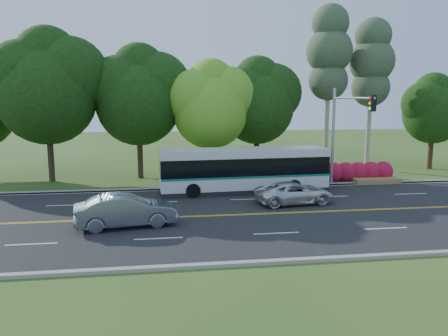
{
  "coord_description": "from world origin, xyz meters",
  "views": [
    {
      "loc": [
        -5.73,
        -22.75,
        6.36
      ],
      "look_at": [
        -2.22,
        2.0,
        2.29
      ],
      "focal_mm": 35.0,
      "sensor_mm": 36.0,
      "label": 1
    }
  ],
  "objects": [
    {
      "name": "ground",
      "position": [
        0.0,
        0.0,
        0.0
      ],
      "size": [
        120.0,
        120.0,
        0.0
      ],
      "primitive_type": "plane",
      "color": "#2F531B",
      "rests_on": "ground"
    },
    {
      "name": "suv",
      "position": [
        2.07,
        2.05,
        0.67
      ],
      "size": [
        4.93,
        2.72,
        1.31
      ],
      "primitive_type": "imported",
      "rotation": [
        0.0,
        0.0,
        1.69
      ],
      "color": "white",
      "rests_on": "road"
    },
    {
      "name": "traffic_signal",
      "position": [
        6.49,
        5.4,
        4.67
      ],
      "size": [
        0.42,
        6.1,
        7.0
      ],
      "color": "#979AA0",
      "rests_on": "ground"
    },
    {
      "name": "transit_bus",
      "position": [
        -0.35,
        5.68,
        1.48
      ],
      "size": [
        11.35,
        3.03,
        2.94
      ],
      "rotation": [
        0.0,
        0.0,
        0.05
      ],
      "color": "silver",
      "rests_on": "road"
    },
    {
      "name": "curb_south",
      "position": [
        0.0,
        -7.15,
        0.07
      ],
      "size": [
        60.0,
        0.3,
        0.15
      ],
      "primitive_type": "cube",
      "color": "gray",
      "rests_on": "ground"
    },
    {
      "name": "lane_markings",
      "position": [
        -0.09,
        0.0,
        0.02
      ],
      "size": [
        57.6,
        13.82,
        0.0
      ],
      "color": "gold",
      "rests_on": "road"
    },
    {
      "name": "tree_row",
      "position": [
        -5.15,
        12.13,
        6.73
      ],
      "size": [
        44.7,
        9.1,
        13.84
      ],
      "color": "black",
      "rests_on": "ground"
    },
    {
      "name": "road",
      "position": [
        0.0,
        0.0,
        0.01
      ],
      "size": [
        60.0,
        14.0,
        0.02
      ],
      "primitive_type": "cube",
      "color": "black",
      "rests_on": "ground"
    },
    {
      "name": "grass_verge",
      "position": [
        0.0,
        9.0,
        0.05
      ],
      "size": [
        60.0,
        4.0,
        0.1
      ],
      "primitive_type": "cube",
      "color": "#2F531B",
      "rests_on": "ground"
    },
    {
      "name": "curb_north",
      "position": [
        0.0,
        7.15,
        0.07
      ],
      "size": [
        60.0,
        0.3,
        0.15
      ],
      "primitive_type": "cube",
      "color": "gray",
      "rests_on": "ground"
    },
    {
      "name": "bougainvillea_hedge",
      "position": [
        7.18,
        8.15,
        0.72
      ],
      "size": [
        9.5,
        2.25,
        1.5
      ],
      "color": "#A90E40",
      "rests_on": "ground"
    },
    {
      "name": "sedan",
      "position": [
        -7.59,
        -1.39,
        0.83
      ],
      "size": [
        5.16,
        2.57,
        1.63
      ],
      "primitive_type": "imported",
      "rotation": [
        0.0,
        0.0,
        1.75
      ],
      "color": "slate",
      "rests_on": "road"
    }
  ]
}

